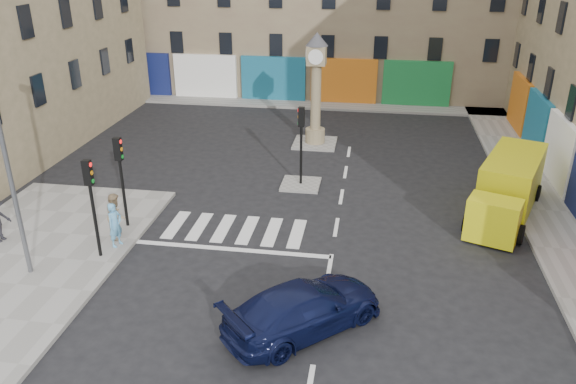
% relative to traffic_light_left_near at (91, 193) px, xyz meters
% --- Properties ---
extents(ground, '(120.00, 120.00, 0.00)m').
position_rel_traffic_light_left_near_xyz_m(ground, '(8.30, -0.20, -2.62)').
color(ground, black).
rests_on(ground, ground).
extents(sidewalk_right, '(2.60, 30.00, 0.15)m').
position_rel_traffic_light_left_near_xyz_m(sidewalk_right, '(17.00, 9.80, -2.55)').
color(sidewalk_right, gray).
rests_on(sidewalk_right, ground).
extents(sidewalk_far, '(32.00, 2.40, 0.15)m').
position_rel_traffic_light_left_near_xyz_m(sidewalk_far, '(4.30, 22.00, -2.55)').
color(sidewalk_far, gray).
rests_on(sidewalk_far, ground).
extents(island_near, '(1.80, 1.80, 0.12)m').
position_rel_traffic_light_left_near_xyz_m(island_near, '(6.30, 7.80, -2.56)').
color(island_near, gray).
rests_on(island_near, ground).
extents(island_far, '(2.40, 2.40, 0.12)m').
position_rel_traffic_light_left_near_xyz_m(island_far, '(6.30, 13.80, -2.56)').
color(island_far, gray).
rests_on(island_far, ground).
extents(traffic_light_left_near, '(0.28, 0.22, 3.70)m').
position_rel_traffic_light_left_near_xyz_m(traffic_light_left_near, '(0.00, 0.00, 0.00)').
color(traffic_light_left_near, black).
rests_on(traffic_light_left_near, sidewalk_left).
extents(traffic_light_left_far, '(0.28, 0.22, 3.70)m').
position_rel_traffic_light_left_near_xyz_m(traffic_light_left_far, '(0.00, 2.40, 0.00)').
color(traffic_light_left_far, black).
rests_on(traffic_light_left_far, sidewalk_left).
extents(traffic_light_island, '(0.28, 0.22, 3.70)m').
position_rel_traffic_light_left_near_xyz_m(traffic_light_island, '(6.30, 7.80, -0.03)').
color(traffic_light_island, black).
rests_on(traffic_light_island, island_near).
extents(lamp_post, '(0.50, 0.25, 8.30)m').
position_rel_traffic_light_left_near_xyz_m(lamp_post, '(-1.90, -1.40, 2.17)').
color(lamp_post, '#595B60').
rests_on(lamp_post, sidewalk_left).
extents(clock_pillar, '(1.20, 1.20, 6.10)m').
position_rel_traffic_light_left_near_xyz_m(clock_pillar, '(6.30, 13.80, 0.93)').
color(clock_pillar, '#9A8765').
rests_on(clock_pillar, island_far).
extents(navy_sedan, '(5.07, 4.97, 1.47)m').
position_rel_traffic_light_left_near_xyz_m(navy_sedan, '(7.83, -2.83, -1.89)').
color(navy_sedan, black).
rests_on(navy_sedan, ground).
extents(yellow_van, '(4.16, 6.83, 2.39)m').
position_rel_traffic_light_left_near_xyz_m(yellow_van, '(15.28, 6.24, -1.43)').
color(yellow_van, yellow).
rests_on(yellow_van, ground).
extents(pedestrian_blue, '(0.59, 0.73, 1.72)m').
position_rel_traffic_light_left_near_xyz_m(pedestrian_blue, '(0.30, 0.81, -1.61)').
color(pedestrian_blue, '#5DA6D5').
rests_on(pedestrian_blue, sidewalk_left).
extents(pedestrian_tan, '(0.91, 1.04, 1.81)m').
position_rel_traffic_light_left_near_xyz_m(pedestrian_tan, '(0.05, 1.46, -1.57)').
color(pedestrian_tan, '#9A805E').
rests_on(pedestrian_tan, sidewalk_left).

